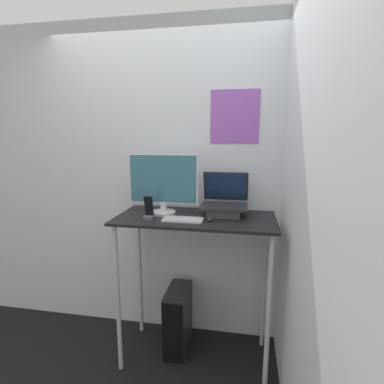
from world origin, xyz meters
TOP-DOWN VIEW (x-y plane):
  - ground_plane at (0.00, 0.00)m, footprint 12.00×12.00m
  - wall_back at (0.00, 0.63)m, footprint 6.00×0.06m
  - wall_side_right at (0.65, 0.00)m, footprint 0.05×6.00m
  - desk at (0.00, 0.27)m, footprint 1.13×0.54m
  - laptop at (0.20, 0.37)m, footprint 0.34×0.33m
  - monitor at (-0.25, 0.31)m, footprint 0.52×0.18m
  - keyboard at (-0.07, 0.16)m, footprint 0.27×0.12m
  - mouse at (0.12, 0.18)m, footprint 0.03×0.05m
  - cell_phone at (-0.31, 0.16)m, footprint 0.08×0.08m
  - computer_tower at (-0.15, 0.33)m, footprint 0.17×0.37m

SIDE VIEW (x-z plane):
  - ground_plane at x=0.00m, z-range 0.00..0.00m
  - computer_tower at x=-0.15m, z-range 0.00..0.51m
  - desk at x=0.00m, z-range 0.39..1.52m
  - keyboard at x=-0.07m, z-range 1.13..1.14m
  - mouse at x=0.12m, z-range 1.13..1.15m
  - cell_phone at x=-0.31m, z-range 1.09..1.25m
  - laptop at x=0.20m, z-range 1.05..1.36m
  - wall_side_right at x=0.65m, z-range 0.00..2.60m
  - wall_back at x=0.00m, z-range 0.00..2.60m
  - monitor at x=-0.25m, z-range 1.13..1.57m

